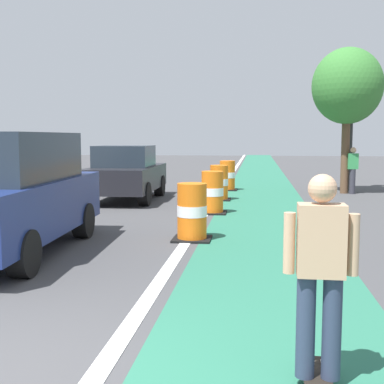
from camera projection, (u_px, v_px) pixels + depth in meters
bike_lane_strip at (263, 201)px, 15.54m from camera, size 2.50×80.00×0.01m
lane_divider_stripe at (214, 201)px, 15.73m from camera, size 0.20×80.00×0.01m
skateboarder_on_lane at (320, 274)px, 3.94m from camera, size 0.57×0.80×1.69m
parked_suv_nearest at (9, 193)px, 8.54m from camera, size 2.07×4.68×2.04m
parked_sedan_second at (126, 174)px, 15.80m from camera, size 1.98×4.13×1.70m
traffic_barrel_front at (192, 212)px, 9.71m from camera, size 0.73×0.73×1.09m
traffic_barrel_mid at (212, 193)px, 13.11m from camera, size 0.73×0.73×1.09m
traffic_barrel_back at (219, 183)px, 15.87m from camera, size 0.73×0.73×1.09m
traffic_barrel_far at (227, 176)px, 18.78m from camera, size 0.73×0.73×1.09m
traffic_light_corner at (352, 94)px, 18.48m from camera, size 0.41×0.32×5.10m
pedestrian_crossing at (353, 169)px, 17.56m from camera, size 0.34×0.20×1.61m
street_tree_sidewalk at (347, 87)px, 17.46m from camera, size 2.40×2.40×5.00m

